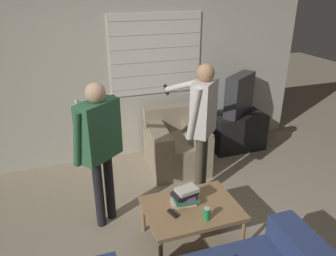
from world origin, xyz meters
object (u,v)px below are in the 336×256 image
armchair_beige (175,144)px  book_stack (185,196)px  person_left_standing (99,139)px  soda_can (207,214)px  person_right_standing (202,117)px  coffee_table (192,210)px  spare_remote (173,213)px  tv (239,95)px

armchair_beige → book_stack: size_ratio=3.61×
person_left_standing → soda_can: size_ratio=12.65×
person_right_standing → soda_can: (-0.36, -0.95, -0.56)m
person_left_standing → soda_can: (0.83, -0.83, -0.53)m
armchair_beige → person_left_standing: 1.64m
coffee_table → soda_can: soda_can is taller
armchair_beige → spare_remote: bearing=73.9°
person_left_standing → soda_can: 1.28m
tv → spare_remote: tv is taller
book_stack → coffee_table: bearing=-56.5°
person_left_standing → book_stack: bearing=-74.6°
person_left_standing → soda_can: bearing=-82.9°
soda_can → person_right_standing: bearing=69.0°
armchair_beige → book_stack: bearing=78.3°
book_stack → spare_remote: bearing=-145.8°
coffee_table → person_left_standing: person_left_standing is taller
person_right_standing → book_stack: bearing=-171.0°
person_right_standing → armchair_beige: bearing=45.6°
book_stack → person_right_standing: bearing=55.0°
person_right_standing → soda_can: size_ratio=13.18×
person_right_standing → soda_can: bearing=-157.0°
armchair_beige → tv: tv is taller
book_stack → person_left_standing: bearing=143.3°
person_left_standing → person_right_standing: 1.20m
coffee_table → soda_can: bearing=-75.8°
person_right_standing → spare_remote: bearing=-175.2°
tv → soda_can: (-1.45, -1.95, -0.41)m
book_stack → tv: bearing=47.1°
tv → person_left_standing: bearing=-9.7°
armchair_beige → book_stack: 1.55m
person_left_standing → spare_remote: bearing=-87.8°
tv → soda_can: 2.46m
coffee_table → person_right_standing: size_ratio=0.55×
armchair_beige → soda_can: (-0.34, -1.75, 0.16)m
coffee_table → soda_can: size_ratio=7.31×
person_right_standing → tv: bearing=-3.2°
tv → person_right_standing: 1.49m
coffee_table → soda_can: 0.25m
person_left_standing → book_stack: 1.04m
book_stack → spare_remote: (-0.17, -0.12, -0.08)m
armchair_beige → person_left_standing: bearing=43.4°
soda_can → tv: bearing=53.4°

